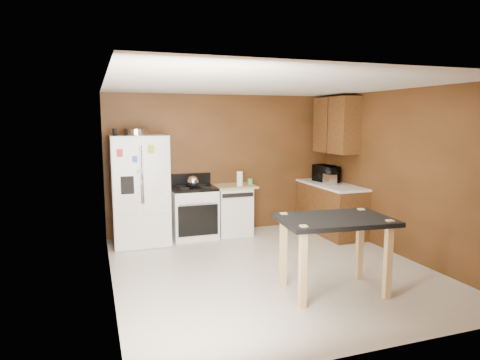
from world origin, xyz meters
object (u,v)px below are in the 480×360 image
gas_range (194,212)px  dishwasher (232,209)px  roasting_pan (136,132)px  green_canister (250,181)px  paper_towel (240,178)px  refrigerator (140,190)px  island (334,229)px  toaster (330,179)px  microwave (326,174)px  kettle (193,181)px  pen_cup (115,132)px

gas_range → dishwasher: bearing=1.9°
roasting_pan → green_canister: (2.00, 0.07, -0.91)m
green_canister → paper_towel: bearing=-156.4°
refrigerator → island: 3.44m
toaster → refrigerator: refrigerator is taller
paper_towel → green_canister: bearing=23.6°
paper_towel → microwave: size_ratio=0.50×
toaster → island: size_ratio=0.18×
kettle → green_canister: (1.08, 0.08, -0.06)m
island → dishwasher: bearing=96.1°
island → paper_towel: bearing=94.1°
refrigerator → gas_range: (0.91, 0.06, -0.44)m
toaster → dishwasher: bearing=166.2°
roasting_pan → kettle: size_ratio=2.08×
green_canister → island: green_canister is taller
paper_towel → microwave: microwave is taller
toaster → microwave: (0.10, 0.31, 0.05)m
gas_range → island: bearing=-70.4°
kettle → island: kettle is taller
paper_towel → pen_cup: bearing=-178.6°
pen_cup → microwave: (3.75, -0.10, -0.82)m
dishwasher → island: island is taller
roasting_pan → kettle: bearing=-0.8°
paper_towel → toaster: (1.55, -0.46, -0.02)m
green_canister → microwave: (1.42, -0.25, 0.10)m
roasting_pan → dishwasher: (1.65, 0.05, -1.40)m
kettle → microwave: bearing=-3.9°
pen_cup → dishwasher: pen_cup is taller
paper_towel → gas_range: 1.00m
refrigerator → island: bearing=-55.6°
island → kettle: bearing=110.1°
dishwasher → pen_cup: bearing=-176.1°
paper_towel → kettle: bearing=178.5°
refrigerator → island: (1.94, -2.83, -0.12)m
pen_cup → paper_towel: pen_cup is taller
paper_towel → microwave: (1.65, -0.15, 0.02)m
kettle → gas_range: same height
pen_cup → kettle: size_ratio=0.56×
green_canister → kettle: bearing=-175.7°
green_canister → roasting_pan: bearing=-178.0°
microwave → pen_cup: bearing=80.7°
kettle → green_canister: bearing=4.3°
paper_towel → island: (0.20, -2.83, -0.24)m
kettle → gas_range: 0.54m
microwave → refrigerator: size_ratio=0.28×
pen_cup → refrigerator: bearing=8.0°
pen_cup → dishwasher: 2.44m
roasting_pan → island: (1.96, -2.87, -1.07)m
microwave → paper_towel: bearing=77.1°
kettle → dishwasher: (0.73, 0.06, -0.55)m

